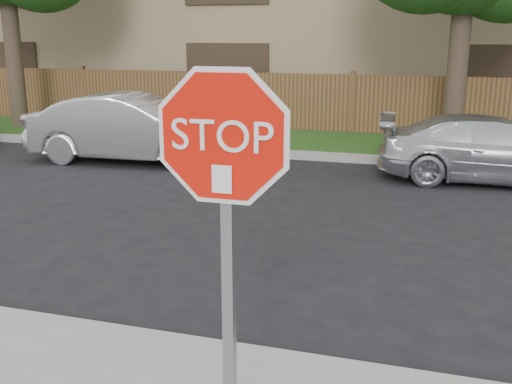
% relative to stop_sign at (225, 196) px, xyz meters
% --- Properties ---
extents(ground, '(90.00, 90.00, 0.00)m').
position_rel_stop_sign_xyz_m(ground, '(-1.05, 1.48, -1.83)').
color(ground, black).
rests_on(ground, ground).
extents(far_curb, '(70.00, 0.30, 0.15)m').
position_rel_stop_sign_xyz_m(far_curb, '(-1.05, 9.63, -1.75)').
color(far_curb, gray).
rests_on(far_curb, ground).
extents(grass_strip, '(70.00, 3.00, 0.12)m').
position_rel_stop_sign_xyz_m(grass_strip, '(-1.05, 11.28, -1.77)').
color(grass_strip, '#1E4714').
rests_on(grass_strip, ground).
extents(fence, '(70.00, 0.12, 1.60)m').
position_rel_stop_sign_xyz_m(fence, '(-1.05, 12.88, -1.03)').
color(fence, '#4F2E1C').
rests_on(fence, ground).
extents(apartment_building, '(35.20, 9.20, 7.20)m').
position_rel_stop_sign_xyz_m(apartment_building, '(-1.05, 18.48, 1.70)').
color(apartment_building, '#9C8261').
rests_on(apartment_building, ground).
extents(stop_sign, '(1.01, 0.13, 2.55)m').
position_rel_stop_sign_xyz_m(stop_sign, '(0.00, 0.00, 0.00)').
color(stop_sign, gray).
rests_on(stop_sign, sidewalk_near).
extents(sedan_left, '(4.41, 1.77, 1.43)m').
position_rel_stop_sign_xyz_m(sedan_left, '(-5.02, 8.32, -1.12)').
color(sedan_left, silver).
rests_on(sedan_left, ground).
extents(sedan_right, '(4.23, 1.95, 1.20)m').
position_rel_stop_sign_xyz_m(sedan_right, '(2.12, 8.63, -1.23)').
color(sedan_right, silver).
rests_on(sedan_right, ground).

